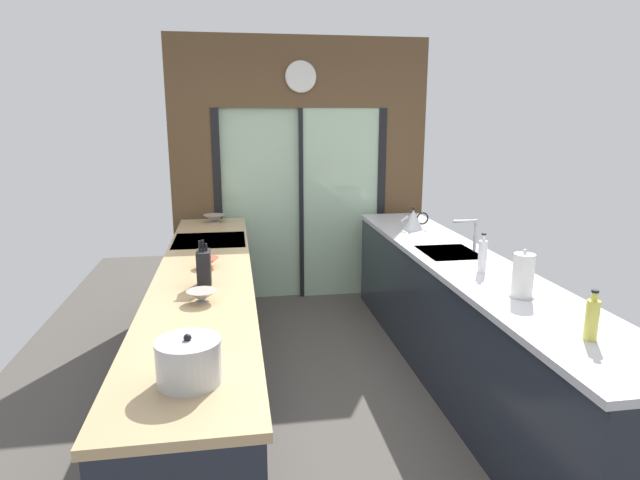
{
  "coord_description": "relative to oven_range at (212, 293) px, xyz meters",
  "views": [
    {
      "loc": [
        -0.7,
        -3.15,
        1.92
      ],
      "look_at": [
        -0.06,
        0.78,
        1.0
      ],
      "focal_mm": 30.08,
      "sensor_mm": 36.0,
      "label": 1
    }
  ],
  "objects": [
    {
      "name": "soap_bottle_near",
      "position": [
        1.8,
        -2.34,
        0.57
      ],
      "size": [
        0.06,
        0.06,
        0.24
      ],
      "color": "#D1CC4C",
      "rests_on": "right_counter_run"
    },
    {
      "name": "mixing_bowl_mid",
      "position": [
        0.02,
        -0.84,
        0.5
      ],
      "size": [
        0.15,
        0.15,
        0.07
      ],
      "color": "#BC4C38",
      "rests_on": "left_counter_run"
    },
    {
      "name": "back_wall_unit",
      "position": [
        0.91,
        1.15,
        1.07
      ],
      "size": [
        2.64,
        0.12,
        2.7
      ],
      "color": "brown",
      "rests_on": "ground_plane"
    },
    {
      "name": "right_counter_run",
      "position": [
        1.82,
        -0.95,
        0.01
      ],
      "size": [
        0.62,
        3.8,
        0.92
      ],
      "color": "#1E232D",
      "rests_on": "ground_plane"
    },
    {
      "name": "mixing_bowl_far",
      "position": [
        0.02,
        0.75,
        0.51
      ],
      "size": [
        0.21,
        0.21,
        0.08
      ],
      "color": "gray",
      "rests_on": "left_counter_run"
    },
    {
      "name": "sink_faucet",
      "position": [
        1.96,
        -0.7,
        0.63
      ],
      "size": [
        0.19,
        0.02,
        0.24
      ],
      "color": "#B7BABC",
      "rests_on": "right_counter_run"
    },
    {
      "name": "left_counter_run",
      "position": [
        -0.0,
        -1.12,
        0.01
      ],
      "size": [
        0.62,
        3.8,
        0.92
      ],
      "color": "#1E232D",
      "rests_on": "ground_plane"
    },
    {
      "name": "knife_block",
      "position": [
        0.02,
        -1.25,
        0.58
      ],
      "size": [
        0.08,
        0.14,
        0.29
      ],
      "color": "black",
      "rests_on": "left_counter_run"
    },
    {
      "name": "oven_range",
      "position": [
        0.0,
        0.0,
        0.0
      ],
      "size": [
        0.6,
        0.6,
        0.92
      ],
      "color": "black",
      "rests_on": "ground_plane"
    },
    {
      "name": "stock_pot",
      "position": [
        0.02,
        -2.46,
        0.55
      ],
      "size": [
        0.25,
        0.25,
        0.2
      ],
      "color": "#B7BABC",
      "rests_on": "left_counter_run"
    },
    {
      "name": "kettle",
      "position": [
        1.8,
        0.14,
        0.56
      ],
      "size": [
        0.27,
        0.18,
        0.21
      ],
      "color": "#B7BABC",
      "rests_on": "right_counter_run"
    },
    {
      "name": "paper_towel_roll",
      "position": [
        1.8,
        -1.74,
        0.59
      ],
      "size": [
        0.14,
        0.14,
        0.28
      ],
      "color": "#B7BABC",
      "rests_on": "right_counter_run"
    },
    {
      "name": "soap_bottle_far",
      "position": [
        1.8,
        -1.24,
        0.58
      ],
      "size": [
        0.06,
        0.06,
        0.26
      ],
      "color": "silver",
      "rests_on": "right_counter_run"
    },
    {
      "name": "ground_plane",
      "position": [
        0.91,
        -0.65,
        -0.47
      ],
      "size": [
        5.04,
        7.6,
        0.02
      ],
      "primitive_type": "cube",
      "color": "#4C4742"
    },
    {
      "name": "mixing_bowl_near",
      "position": [
        0.02,
        -1.55,
        0.5
      ],
      "size": [
        0.17,
        0.17,
        0.07
      ],
      "color": "gray",
      "rests_on": "left_counter_run"
    }
  ]
}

